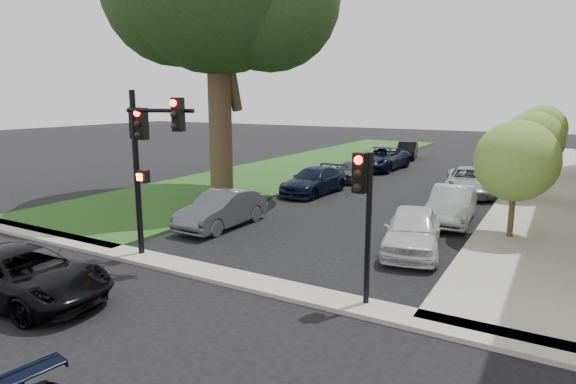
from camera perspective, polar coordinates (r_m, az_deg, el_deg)
The scene contains 20 objects.
ground at distance 12.26m, azimuth -12.10°, elevation -13.18°, with size 140.00×140.00×0.00m, color black.
grass_strip at distance 36.57m, azimuth 2.69°, elevation 3.34°, with size 8.00×44.00×0.12m, color #1E541C.
sidewalk_right at distance 32.59m, azimuth 28.11°, elevation 1.08°, with size 3.50×44.00×0.12m, color #A9A9A2.
sidewalk_cross at distance 13.66m, azimuth -6.41°, elevation -10.14°, with size 60.00×1.00×0.12m, color #A9A9A2.
small_tree_a at distance 18.53m, azimuth 25.43°, elevation 3.33°, with size 2.84×2.84×4.26m.
small_tree_b at distance 26.45m, azimuth 26.95°, elevation 5.37°, with size 2.91×2.91×4.36m.
small_tree_c at distance 34.69m, azimuth 27.81°, elevation 6.59°, with size 3.04×3.04×4.56m.
traffic_signal_main at distance 15.24m, azimuth -16.54°, elevation 5.43°, with size 2.56×0.72×5.23m.
traffic_signal_secondary at distance 11.37m, azimuth 8.97°, elevation -1.02°, with size 0.48×0.39×3.77m.
car_cross_near at distance 13.79m, azimuth -29.02°, elevation -8.61°, with size 2.22×4.81×1.34m, color black.
car_parked_0 at distance 16.29m, azimuth 14.52°, elevation -4.39°, with size 1.74×4.33×1.48m, color silver.
car_parked_1 at distance 20.56m, azimuth 18.84°, elevation -1.47°, with size 1.55×4.44×1.46m, color #999BA0.
car_parked_2 at distance 26.90m, azimuth 20.68°, elevation 1.21°, with size 2.34×5.07×1.41m, color #999BA0.
car_parked_3 at distance 32.41m, azimuth 22.87°, elevation 2.67°, with size 1.72×4.28×1.46m, color silver.
car_parked_4 at distance 37.67m, azimuth 23.88°, elevation 3.74°, with size 2.21×5.43×1.58m, color black.
car_parked_5 at distance 18.96m, azimuth -7.80°, elevation -2.04°, with size 1.51×4.33×1.43m, color #3F4247.
car_parked_6 at distance 25.37m, azimuth 3.09°, elevation 1.33°, with size 1.95×4.79×1.39m, color black.
car_parked_7 at distance 29.54m, azimuth 7.51°, elevation 2.54°, with size 1.51×3.76×1.28m, color #3F4247.
car_parked_8 at distance 34.53m, azimuth 10.93°, elevation 3.92°, with size 2.64×5.72×1.59m, color black.
car_parked_9 at distance 41.40m, azimuth 13.94°, elevation 4.82°, with size 1.48×4.23×1.39m, color black.
Camera 1 is at (7.63, -8.20, 4.99)m, focal length 30.00 mm.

